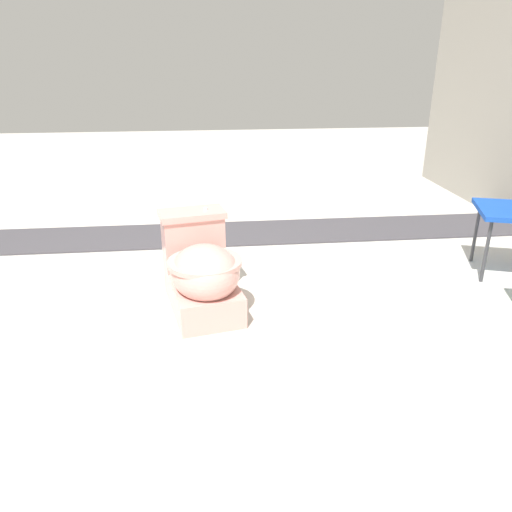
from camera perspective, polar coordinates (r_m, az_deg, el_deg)
ground_plane at (r=2.81m, az=-8.01°, el=-6.34°), size 14.00×14.00×0.00m
gravel_strip at (r=3.96m, az=-0.38°, el=2.68°), size 0.56×8.00×0.01m
toilet at (r=2.74m, az=-6.23°, el=-1.82°), size 0.69×0.49×0.52m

